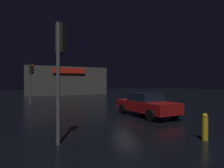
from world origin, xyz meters
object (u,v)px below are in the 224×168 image
traffic_signal_opposite (60,56)px  fire_hydrant (205,127)px  store_building (64,81)px  traffic_signal_main (31,75)px  car_near (146,104)px

traffic_signal_opposite → fire_hydrant: 5.91m
store_building → fire_hydrant: store_building is taller
store_building → traffic_signal_opposite: bearing=-101.2°
fire_hydrant → traffic_signal_main: bearing=111.0°
store_building → traffic_signal_main: bearing=-109.1°
traffic_signal_opposite → fire_hydrant: (4.96, -1.89, -2.58)m
store_building → traffic_signal_opposite: (-6.41, -32.40, 0.46)m
traffic_signal_opposite → traffic_signal_main: bearing=92.4°
store_building → traffic_signal_main: store_building is taller
traffic_signal_opposite → fire_hydrant: bearing=-20.9°
store_building → traffic_signal_opposite: 33.03m
store_building → car_near: (-0.35, -29.03, -1.84)m
traffic_signal_main → traffic_signal_opposite: 12.39m
car_near → fire_hydrant: bearing=-101.8°
fire_hydrant → traffic_signal_opposite: bearing=159.1°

